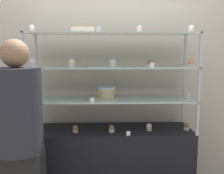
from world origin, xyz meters
name	(u,v)px	position (x,y,z in m)	size (l,w,h in m)	color
back_wall	(111,68)	(0.00, 0.38, 1.30)	(8.00, 0.05, 2.60)	beige
display_base	(112,163)	(0.00, 0.00, 0.36)	(1.59, 0.47, 0.71)	black
display_riser_lower	(112,100)	(0.00, 0.00, 1.01)	(1.59, 0.47, 0.32)	#B7B7BC
display_riser_middle	(112,68)	(0.00, 0.00, 1.33)	(1.59, 0.47, 0.32)	#B7B7BC
display_riser_upper	(112,35)	(0.00, 0.00, 1.64)	(1.59, 0.47, 0.32)	#B7B7BC
layer_cake_centerpiece	(107,92)	(-0.05, 0.02, 1.09)	(0.18, 0.18, 0.11)	#DBBC84
sheet_cake_frosted	(83,30)	(-0.27, -0.04, 1.69)	(0.21, 0.17, 0.06)	beige
cupcake_0	(37,128)	(-0.73, -0.05, 0.75)	(0.05, 0.05, 0.07)	beige
cupcake_1	(75,129)	(-0.36, -0.10, 0.75)	(0.05, 0.05, 0.07)	#CCB28C
cupcake_2	(112,129)	(-0.01, -0.10, 0.75)	(0.05, 0.05, 0.07)	white
cupcake_3	(149,127)	(0.36, -0.06, 0.75)	(0.05, 0.05, 0.07)	#CCB28C
cupcake_4	(187,127)	(0.74, -0.06, 0.75)	(0.05, 0.05, 0.07)	white
price_tag_0	(128,133)	(0.15, -0.22, 0.74)	(0.04, 0.00, 0.04)	white
cupcake_5	(34,97)	(-0.74, -0.08, 1.06)	(0.05, 0.05, 0.07)	white
cupcake_6	(187,95)	(0.73, -0.04, 1.06)	(0.05, 0.05, 0.07)	white
price_tag_1	(92,100)	(-0.18, -0.22, 1.05)	(0.04, 0.00, 0.04)	white
cupcake_7	(33,63)	(-0.73, -0.12, 1.38)	(0.06, 0.06, 0.07)	beige
cupcake_8	(72,63)	(-0.38, -0.07, 1.38)	(0.06, 0.06, 0.07)	white
cupcake_9	(113,63)	(0.01, -0.05, 1.38)	(0.06, 0.06, 0.07)	white
cupcake_10	(151,63)	(0.36, -0.11, 1.38)	(0.06, 0.06, 0.07)	beige
cupcake_11	(191,63)	(0.74, -0.10, 1.38)	(0.06, 0.06, 0.07)	beige
price_tag_2	(152,65)	(0.35, -0.22, 1.37)	(0.04, 0.00, 0.04)	white
cupcake_12	(32,29)	(-0.74, -0.06, 1.69)	(0.05, 0.05, 0.07)	#CCB28C
cupcake_13	(139,29)	(0.26, -0.04, 1.69)	(0.05, 0.05, 0.07)	white
cupcake_14	(191,29)	(0.74, -0.06, 1.69)	(0.05, 0.05, 0.07)	beige
price_tag_3	(99,29)	(-0.12, -0.22, 1.68)	(0.04, 0.00, 0.04)	white
customer_figure	(19,137)	(-0.73, -0.60, 0.84)	(0.37, 0.37, 1.58)	black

